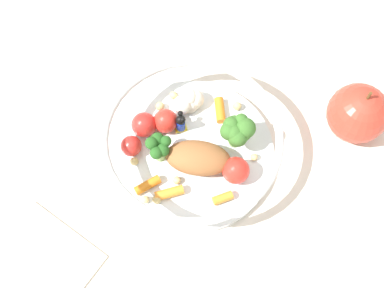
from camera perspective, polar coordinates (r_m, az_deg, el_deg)
The scene contains 4 objects.
ground_plane at distance 0.63m, azimuth 0.26°, elevation 0.53°, with size 2.40×2.40×0.00m, color silver.
food_container at distance 0.60m, azimuth 0.15°, elevation 0.22°, with size 0.22×0.22×0.06m.
loose_apple at distance 0.64m, azimuth 18.64°, elevation 3.39°, with size 0.08×0.08×0.09m.
folded_napkin at distance 0.61m, azimuth -17.47°, elevation -13.49°, with size 0.11×0.12×0.01m, color silver.
Camera 1 is at (0.23, 0.13, 0.57)m, focal length 46.01 mm.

